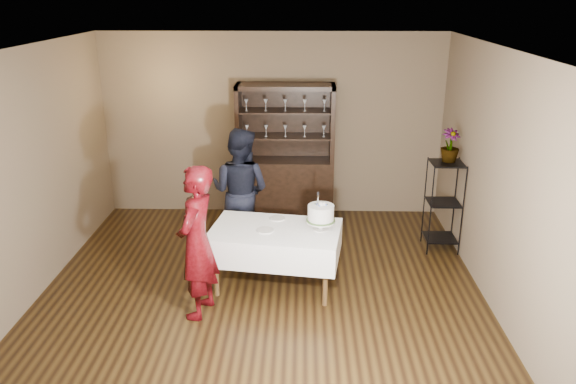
{
  "coord_description": "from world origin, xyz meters",
  "views": [
    {
      "loc": [
        0.45,
        -5.63,
        3.25
      ],
      "look_at": [
        0.29,
        0.1,
        1.17
      ],
      "focal_mm": 35.0,
      "sensor_mm": 36.0,
      "label": 1
    }
  ],
  "objects_px": {
    "potted_plant": "(450,145)",
    "woman": "(197,242)",
    "man": "(240,191)",
    "cake_table": "(275,243)",
    "china_hutch": "(285,175)",
    "cake": "(321,214)",
    "plant_etagere": "(443,202)"
  },
  "relations": [
    {
      "from": "woman",
      "to": "cake",
      "type": "bearing_deg",
      "value": 127.23
    },
    {
      "from": "potted_plant",
      "to": "cake",
      "type": "bearing_deg",
      "value": -145.94
    },
    {
      "from": "china_hutch",
      "to": "cake",
      "type": "bearing_deg",
      "value": -77.79
    },
    {
      "from": "cake_table",
      "to": "cake",
      "type": "height_order",
      "value": "cake"
    },
    {
      "from": "potted_plant",
      "to": "woman",
      "type": "bearing_deg",
      "value": -149.69
    },
    {
      "from": "china_hutch",
      "to": "man",
      "type": "bearing_deg",
      "value": -114.95
    },
    {
      "from": "plant_etagere",
      "to": "woman",
      "type": "distance_m",
      "value": 3.35
    },
    {
      "from": "china_hutch",
      "to": "cake",
      "type": "relative_size",
      "value": 4.42
    },
    {
      "from": "china_hutch",
      "to": "woman",
      "type": "relative_size",
      "value": 1.22
    },
    {
      "from": "cake",
      "to": "potted_plant",
      "type": "bearing_deg",
      "value": 34.06
    },
    {
      "from": "woman",
      "to": "potted_plant",
      "type": "relative_size",
      "value": 3.88
    },
    {
      "from": "china_hutch",
      "to": "potted_plant",
      "type": "height_order",
      "value": "china_hutch"
    },
    {
      "from": "cake",
      "to": "plant_etagere",
      "type": "bearing_deg",
      "value": 33.28
    },
    {
      "from": "cake_table",
      "to": "plant_etagere",
      "type": "bearing_deg",
      "value": 26.55
    },
    {
      "from": "woman",
      "to": "man",
      "type": "bearing_deg",
      "value": -178.01
    },
    {
      "from": "plant_etagere",
      "to": "cake_table",
      "type": "xyz_separation_m",
      "value": [
        -2.13,
        -1.06,
        -0.1
      ]
    },
    {
      "from": "plant_etagere",
      "to": "man",
      "type": "distance_m",
      "value": 2.63
    },
    {
      "from": "plant_etagere",
      "to": "cake",
      "type": "xyz_separation_m",
      "value": [
        -1.62,
        -1.06,
        0.25
      ]
    },
    {
      "from": "china_hutch",
      "to": "woman",
      "type": "xyz_separation_m",
      "value": [
        -0.82,
        -2.71,
        0.16
      ]
    },
    {
      "from": "woman",
      "to": "man",
      "type": "height_order",
      "value": "man"
    },
    {
      "from": "man",
      "to": "potted_plant",
      "type": "height_order",
      "value": "man"
    },
    {
      "from": "man",
      "to": "woman",
      "type": "bearing_deg",
      "value": 99.91
    },
    {
      "from": "cake_table",
      "to": "woman",
      "type": "xyz_separation_m",
      "value": [
        -0.77,
        -0.6,
        0.27
      ]
    },
    {
      "from": "cake_table",
      "to": "potted_plant",
      "type": "height_order",
      "value": "potted_plant"
    },
    {
      "from": "potted_plant",
      "to": "cake_table",
      "type": "bearing_deg",
      "value": -152.68
    },
    {
      "from": "china_hutch",
      "to": "cake_table",
      "type": "distance_m",
      "value": 2.12
    },
    {
      "from": "cake_table",
      "to": "potted_plant",
      "type": "distance_m",
      "value": 2.57
    },
    {
      "from": "china_hutch",
      "to": "cake",
      "type": "height_order",
      "value": "china_hutch"
    },
    {
      "from": "woman",
      "to": "potted_plant",
      "type": "distance_m",
      "value": 3.44
    },
    {
      "from": "woman",
      "to": "cake_table",
      "type": "bearing_deg",
      "value": 139.97
    },
    {
      "from": "china_hutch",
      "to": "cake_table",
      "type": "bearing_deg",
      "value": -91.32
    },
    {
      "from": "cake_table",
      "to": "man",
      "type": "xyz_separation_m",
      "value": [
        -0.49,
        0.95,
        0.27
      ]
    }
  ]
}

